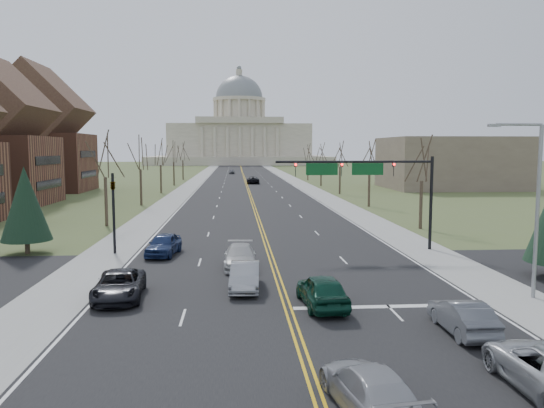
{
  "coord_description": "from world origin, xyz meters",
  "views": [
    {
      "loc": [
        -2.55,
        -26.05,
        7.78
      ],
      "look_at": [
        0.66,
        19.59,
        3.0
      ],
      "focal_mm": 35.0,
      "sensor_mm": 36.0,
      "label": 1
    }
  ],
  "objects": [
    {
      "name": "tree_r_2",
      "position": [
        15.5,
        64.0,
        6.55
      ],
      "size": [
        3.74,
        3.74,
        8.5
      ],
      "color": "#3A2922",
      "rests_on": "ground"
    },
    {
      "name": "car_sb_outer_lead",
      "position": [
        -8.58,
        1.34,
        0.73
      ],
      "size": [
        2.75,
        5.32,
        1.43
      ],
      "primitive_type": "imported",
      "rotation": [
        0.0,
        0.0,
        0.07
      ],
      "color": "black",
      "rests_on": "road"
    },
    {
      "name": "tree_l_4",
      "position": [
        -15.5,
        108.0,
        6.94
      ],
      "size": [
        3.96,
        3.96,
        9.0
      ],
      "color": "#3A2922",
      "rests_on": "ground"
    },
    {
      "name": "edge_line_left",
      "position": [
        -9.8,
        110.0,
        0.01
      ],
      "size": [
        0.15,
        380.0,
        0.01
      ],
      "primitive_type": "cube",
      "color": "silver",
      "rests_on": "road"
    },
    {
      "name": "tree_l_0",
      "position": [
        -15.5,
        28.0,
        6.94
      ],
      "size": [
        3.96,
        3.96,
        9.0
      ],
      "color": "#3A2922",
      "rests_on": "ground"
    },
    {
      "name": "tree_r_0",
      "position": [
        15.5,
        24.0,
        6.55
      ],
      "size": [
        3.74,
        3.74,
        8.5
      ],
      "color": "#3A2922",
      "rests_on": "ground"
    },
    {
      "name": "tree_r_4",
      "position": [
        15.5,
        104.0,
        6.55
      ],
      "size": [
        3.74,
        3.74,
        8.5
      ],
      "color": "#3A2922",
      "rests_on": "ground"
    },
    {
      "name": "car_sb_inner_lead",
      "position": [
        -2.03,
        2.71,
        0.76
      ],
      "size": [
        1.8,
        4.59,
        1.49
      ],
      "primitive_type": "imported",
      "rotation": [
        0.0,
        0.0,
        -0.05
      ],
      "color": "gray",
      "rests_on": "road"
    },
    {
      "name": "edge_line_right",
      "position": [
        9.8,
        110.0,
        0.01
      ],
      "size": [
        0.15,
        380.0,
        0.01
      ],
      "primitive_type": "cube",
      "color": "silver",
      "rests_on": "road"
    },
    {
      "name": "road",
      "position": [
        0.0,
        110.0,
        0.01
      ],
      "size": [
        20.0,
        380.0,
        0.01
      ],
      "primitive_type": "cube",
      "color": "black",
      "rests_on": "ground"
    },
    {
      "name": "car_far_nb",
      "position": [
        1.5,
        92.47,
        0.83
      ],
      "size": [
        2.73,
        5.87,
        1.63
      ],
      "primitive_type": "imported",
      "rotation": [
        0.0,
        0.0,
        3.14
      ],
      "color": "black",
      "rests_on": "road"
    },
    {
      "name": "conifer_l",
      "position": [
        -18.0,
        14.0,
        3.74
      ],
      "size": [
        3.64,
        3.64,
        6.5
      ],
      "color": "#3A2922",
      "rests_on": "ground"
    },
    {
      "name": "car_nb_inner_second",
      "position": [
        1.39,
        -11.26,
        0.72
      ],
      "size": [
        2.62,
        5.1,
        1.41
      ],
      "primitive_type": "imported",
      "rotation": [
        0.0,
        0.0,
        3.28
      ],
      "color": "#96989D",
      "rests_on": "road"
    },
    {
      "name": "car_nb_inner_lead",
      "position": [
        1.71,
        -0.8,
        0.83
      ],
      "size": [
        2.26,
        4.94,
        1.64
      ],
      "primitive_type": "imported",
      "rotation": [
        0.0,
        0.0,
        3.21
      ],
      "color": "#0C3627",
      "rests_on": "road"
    },
    {
      "name": "stop_bar",
      "position": [
        5.0,
        -1.0,
        0.01
      ],
      "size": [
        9.5,
        0.5,
        0.01
      ],
      "primitive_type": "cube",
      "color": "silver",
      "rests_on": "road"
    },
    {
      "name": "bldg_right_mass",
      "position": [
        40.0,
        76.0,
        5.0
      ],
      "size": [
        25.0,
        20.0,
        10.0
      ],
      "primitive_type": "cube",
      "color": "brown",
      "rests_on": "ground"
    },
    {
      "name": "cross_road",
      "position": [
        0.0,
        6.0,
        0.01
      ],
      "size": [
        120.0,
        14.0,
        0.01
      ],
      "primitive_type": "cube",
      "color": "black",
      "rests_on": "ground"
    },
    {
      "name": "tree_r_3",
      "position": [
        15.5,
        84.0,
        6.55
      ],
      "size": [
        3.74,
        3.74,
        8.5
      ],
      "color": "#3A2922",
      "rests_on": "ground"
    },
    {
      "name": "tree_l_1",
      "position": [
        -15.5,
        48.0,
        6.94
      ],
      "size": [
        3.96,
        3.96,
        9.0
      ],
      "color": "#3A2922",
      "rests_on": "ground"
    },
    {
      "name": "signal_left",
      "position": [
        -11.5,
        13.5,
        3.71
      ],
      "size": [
        0.32,
        0.36,
        6.0
      ],
      "color": "black",
      "rests_on": "ground"
    },
    {
      "name": "tree_l_2",
      "position": [
        -15.5,
        68.0,
        6.94
      ],
      "size": [
        3.96,
        3.96,
        9.0
      ],
      "color": "#3A2922",
      "rests_on": "ground"
    },
    {
      "name": "ground",
      "position": [
        0.0,
        0.0,
        0.0
      ],
      "size": [
        600.0,
        600.0,
        0.0
      ],
      "primitive_type": "plane",
      "color": "#4C5A2D",
      "rests_on": "ground"
    },
    {
      "name": "car_far_sb",
      "position": [
        -3.45,
        138.97,
        0.7
      ],
      "size": [
        1.69,
        4.07,
        1.38
      ],
      "primitive_type": "imported",
      "rotation": [
        0.0,
        0.0,
        -0.02
      ],
      "color": "#55575D",
      "rests_on": "road"
    },
    {
      "name": "signal_mast",
      "position": [
        7.45,
        13.5,
        5.76
      ],
      "size": [
        12.12,
        0.44,
        7.2
      ],
      "color": "black",
      "rests_on": "ground"
    },
    {
      "name": "bldg_left_far",
      "position": [
        -38.0,
        74.0,
        9.54
      ],
      "size": [
        17.1,
        14.28,
        23.25
      ],
      "color": "brown",
      "rests_on": "ground"
    },
    {
      "name": "sidewalk_left",
      "position": [
        -12.0,
        110.0,
        0.01
      ],
      "size": [
        4.0,
        380.0,
        0.03
      ],
      "primitive_type": "cube",
      "color": "gray",
      "rests_on": "ground"
    },
    {
      "name": "car_nb_outer_lead",
      "position": [
        7.02,
        -4.91,
        0.73
      ],
      "size": [
        1.53,
        4.36,
        1.43
      ],
      "primitive_type": "imported",
      "rotation": [
        0.0,
        0.0,
        3.14
      ],
      "color": "#55585D",
      "rests_on": "road"
    },
    {
      "name": "capitol",
      "position": [
        0.0,
        249.91,
        14.2
      ],
      "size": [
        90.0,
        60.0,
        50.0
      ],
      "color": "beige",
      "rests_on": "ground"
    },
    {
      "name": "street_light",
      "position": [
        12.74,
        0.0,
        5.23
      ],
      "size": [
        2.9,
        0.25,
        9.07
      ],
      "color": "gray",
      "rests_on": "ground"
    },
    {
      "name": "sidewalk_right",
      "position": [
        12.0,
        110.0,
        0.01
      ],
      "size": [
        4.0,
        380.0,
        0.03
      ],
      "primitive_type": "cube",
      "color": "gray",
      "rests_on": "ground"
    },
    {
      "name": "car_sb_inner_second",
      "position": [
        -2.23,
        8.21,
        0.75
      ],
      "size": [
        2.12,
        5.08,
        1.47
      ],
      "primitive_type": "imported",
      "rotation": [
        0.0,
        0.0,
        -0.01
      ],
      "color": "#B1B1B1",
      "rests_on": "road"
    },
    {
      "name": "tree_l_3",
      "position": [
        -15.5,
        88.0,
        6.94
      ],
      "size": [
        3.96,
        3.96,
        9.0
      ],
      "color": "#3A2922",
      "rests_on": "ground"
    },
    {
      "name": "tree_r_1",
      "position": [
        15.5,
        44.0,
        6.55
      ],
      "size": [
        3.74,
        3.74,
        8.5
      ],
      "color": "#3A2922",
      "rests_on": "ground"
    },
    {
      "name": "car_sb_outer_second",
      "position": [
        -7.77,
        12.62,
        0.81
      ],
      "size": [
        2.53,
        4.92,
        1.6
      ],
      "primitive_type": "imported",
      "rotation": [
        0.0,
        0.0,
        -0.14
      ],
      "color": "navy",
      "rests_on": "road"
    },
    {
      "name": "center_line",
      "position": [
        0.0,
        110.0,
        0.01
      ],
      "size": [
        0.42,
        380.0,
        0.01
      ],
      "primitive_type": "cube",
      "color": "gold",
      "rests_on": "road"
    }
  ]
}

